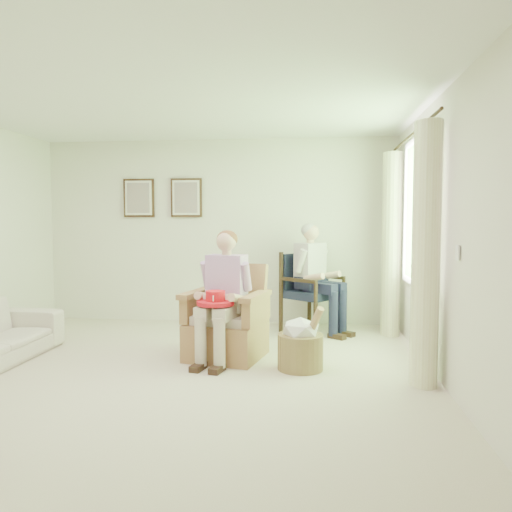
% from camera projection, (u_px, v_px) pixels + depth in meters
% --- Properties ---
extents(floor, '(5.50, 5.50, 0.00)m').
position_uv_depth(floor, '(161.00, 382.00, 4.48)').
color(floor, beige).
rests_on(floor, ground).
extents(back_wall, '(5.00, 0.04, 2.60)m').
position_uv_depth(back_wall, '(218.00, 231.00, 7.11)').
color(back_wall, silver).
rests_on(back_wall, ground).
extents(right_wall, '(0.04, 5.50, 2.60)m').
position_uv_depth(right_wall, '(453.00, 239.00, 4.10)').
color(right_wall, silver).
rests_on(right_wall, ground).
extents(ceiling, '(5.00, 5.50, 0.02)m').
position_uv_depth(ceiling, '(156.00, 87.00, 4.29)').
color(ceiling, white).
rests_on(ceiling, back_wall).
extents(window, '(0.13, 2.50, 1.63)m').
position_uv_depth(window, '(419.00, 208.00, 5.27)').
color(window, '#2D6B23').
rests_on(window, right_wall).
extents(curtain_left, '(0.34, 0.34, 2.30)m').
position_uv_depth(curtain_left, '(426.00, 255.00, 4.35)').
color(curtain_left, beige).
rests_on(curtain_left, ground).
extents(curtain_right, '(0.34, 0.34, 2.30)m').
position_uv_depth(curtain_right, '(391.00, 245.00, 6.29)').
color(curtain_right, beige).
rests_on(curtain_right, ground).
extents(framed_print_left, '(0.45, 0.05, 0.55)m').
position_uv_depth(framed_print_left, '(139.00, 198.00, 7.17)').
color(framed_print_left, '#382114').
rests_on(framed_print_left, back_wall).
extents(framed_print_right, '(0.45, 0.05, 0.55)m').
position_uv_depth(framed_print_right, '(186.00, 198.00, 7.09)').
color(framed_print_right, '#382114').
rests_on(framed_print_right, back_wall).
extents(wicker_armchair, '(0.77, 0.76, 0.98)m').
position_uv_depth(wicker_armchair, '(227.00, 328.00, 5.30)').
color(wicker_armchair, '#AF8253').
rests_on(wicker_armchair, ground).
extents(wood_armchair, '(0.66, 0.62, 1.02)m').
position_uv_depth(wood_armchair, '(312.00, 288.00, 6.60)').
color(wood_armchair, black).
rests_on(wood_armchair, ground).
extents(person_wicker, '(0.40, 0.62, 1.32)m').
position_uv_depth(person_wicker, '(224.00, 287.00, 5.14)').
color(person_wicker, beige).
rests_on(person_wicker, ground).
extents(person_dark, '(0.40, 0.63, 1.39)m').
position_uv_depth(person_dark, '(313.00, 270.00, 6.42)').
color(person_dark, '#191B38').
rests_on(person_dark, ground).
extents(red_hat, '(0.37, 0.37, 0.14)m').
position_uv_depth(red_hat, '(215.00, 300.00, 4.95)').
color(red_hat, red).
rests_on(red_hat, person_wicker).
extents(hatbox, '(0.58, 0.58, 0.66)m').
position_uv_depth(hatbox, '(301.00, 344.00, 4.86)').
color(hatbox, tan).
rests_on(hatbox, ground).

